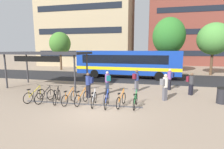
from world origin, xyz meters
TOP-DOWN VIEW (x-y plane):
  - ground at (0.00, 0.00)m, footprint 200.00×200.00m
  - bus_lane_asphalt at (0.00, 11.26)m, footprint 80.00×7.20m
  - city_bus at (0.33, 11.25)m, footprint 12.13×3.15m
  - bike_rack at (-1.26, 0.80)m, footprint 7.41×0.40m
  - parked_bicycle_yellow_0 at (-4.51, 0.76)m, footprint 0.53×1.70m
  - parked_bicycle_black_1 at (-3.76, 0.79)m, footprint 0.52×1.71m
  - parked_bicycle_black_2 at (-2.95, 0.83)m, footprint 0.65×1.67m
  - parked_bicycle_orange_3 at (-2.06, 0.80)m, footprint 0.52×1.72m
  - parked_bicycle_orange_4 at (-1.28, 0.91)m, footprint 0.52×1.72m
  - parked_bicycle_silver_5 at (-0.47, 0.82)m, footprint 0.52×1.71m
  - parked_bicycle_blue_6 at (0.35, 0.79)m, footprint 0.52×1.72m
  - parked_bicycle_orange_7 at (1.17, 1.01)m, footprint 0.52×1.71m
  - parked_bicycle_green_8 at (2.01, 1.01)m, footprint 0.52×1.72m
  - transit_shelter at (-6.09, 4.71)m, footprint 7.34×3.49m
  - commuter_maroon_pack_0 at (1.81, 4.71)m, footprint 0.58×0.59m
  - commuter_grey_pack_1 at (3.80, 2.73)m, footprint 0.60×0.56m
  - commuter_navy_pack_2 at (-1.33, 2.30)m, footprint 0.54×0.37m
  - commuter_teal_pack_3 at (-0.31, 3.66)m, footprint 0.55×0.60m
  - commuter_maroon_pack_4 at (5.83, 4.57)m, footprint 0.57×0.60m
  - commuter_navy_pack_5 at (4.49, 5.80)m, footprint 0.61×0.53m
  - trash_bin at (7.22, 2.83)m, footprint 0.55×0.55m
  - street_tree_0 at (-11.37, 16.47)m, footprint 3.38×3.38m
  - street_tree_1 at (10.87, 15.51)m, footprint 3.98×3.98m
  - street_tree_2 at (5.48, 16.72)m, footprint 4.50×4.50m
  - building_left_wing at (-10.39, 28.16)m, footprint 18.95×13.23m
  - building_right_wing at (14.85, 34.97)m, footprint 24.24×13.95m

SIDE VIEW (x-z plane):
  - ground at x=0.00m, z-range 0.00..0.00m
  - bus_lane_asphalt at x=0.00m, z-range 0.00..0.01m
  - bike_rack at x=-1.26m, z-range -0.26..0.44m
  - parked_bicycle_yellow_0 at x=-4.51m, z-range -0.11..0.88m
  - parked_bicycle_black_1 at x=-3.76m, z-range -0.11..0.88m
  - parked_bicycle_black_2 at x=-2.95m, z-range -0.11..0.88m
  - parked_bicycle_orange_3 at x=-2.06m, z-range -0.11..0.88m
  - parked_bicycle_orange_4 at x=-1.28m, z-range -0.11..0.88m
  - parked_bicycle_silver_5 at x=-0.47m, z-range -0.11..0.88m
  - parked_bicycle_blue_6 at x=0.35m, z-range -0.11..0.88m
  - parked_bicycle_orange_7 at x=1.17m, z-range -0.11..0.88m
  - parked_bicycle_green_8 at x=2.01m, z-range -0.11..0.88m
  - trash_bin at x=7.22m, z-range 0.00..1.03m
  - commuter_maroon_pack_4 at x=5.83m, z-range 0.12..1.80m
  - commuter_teal_pack_3 at x=-0.31m, z-range 0.13..1.85m
  - commuter_maroon_pack_0 at x=1.81m, z-range 0.14..1.90m
  - commuter_navy_pack_2 at x=-1.33m, z-range 0.14..1.91m
  - commuter_grey_pack_1 at x=3.80m, z-range 0.14..1.92m
  - commuter_navy_pack_5 at x=4.49m, z-range 0.14..1.93m
  - city_bus at x=0.33m, z-range 0.18..3.38m
  - transit_shelter at x=-6.09m, z-range 1.40..4.55m
  - street_tree_0 at x=-11.37m, z-range 1.23..7.39m
  - street_tree_1 at x=10.87m, z-range 1.33..8.09m
  - street_tree_2 at x=5.48m, z-range 1.30..9.14m
  - building_left_wing at x=-10.39m, z-range 0.00..21.41m
  - building_right_wing at x=14.85m, z-range 0.00..21.56m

